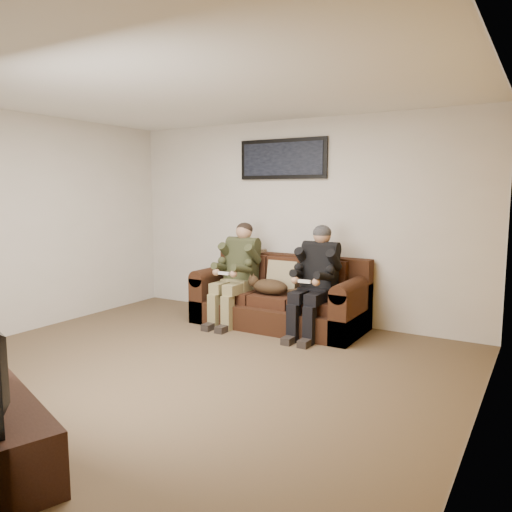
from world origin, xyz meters
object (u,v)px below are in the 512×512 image
Objects in this scene: person_right at (316,274)px; sofa at (281,299)px; cat at (269,286)px; tv_stand at (1,434)px; person_left at (237,267)px; framed_poster at (283,159)px.

sofa is at bearing 162.05° from person_right.
cat is 3.58m from tv_stand.
sofa is at bearing 17.99° from person_left.
person_left reaches higher than tv_stand.
person_right is 1.03× the size of framed_poster.
framed_poster is at bearing 113.22° from tv_stand.
framed_poster is (0.35, 0.57, 1.38)m from person_left.
sofa is at bearing -62.86° from framed_poster.
framed_poster is at bearing 142.76° from person_right.
framed_poster reaches higher than sofa.
person_left reaches higher than sofa.
cat is 0.52× the size of tv_stand.
cat reaches higher than tv_stand.
cat is (-0.61, -0.04, -0.19)m from person_right.
person_right is 3.67m from tv_stand.
person_left is 3.68m from tv_stand.
tv_stand is (0.11, -3.56, -0.33)m from cat.
cat is at bearing -4.32° from person_left.
sofa reaches higher than cat.
person_right is 1.96× the size of cat.
person_left is at bearing -121.38° from framed_poster.
person_right is 1.02× the size of tv_stand.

